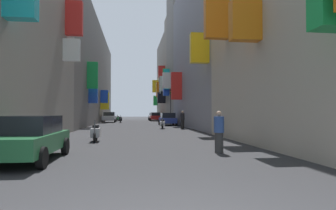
% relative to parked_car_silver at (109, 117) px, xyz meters
% --- Properties ---
extents(ground_plane, '(140.00, 140.00, 0.00)m').
position_rel_parked_car_silver_xyz_m(ground_plane, '(3.88, -11.55, -0.81)').
color(ground_plane, '#2D2D30').
extents(building_left_mid_b, '(7.25, 39.97, 14.05)m').
position_rel_parked_car_silver_xyz_m(building_left_mid_b, '(-4.11, -1.55, 6.21)').
color(building_left_mid_b, slate).
rests_on(building_left_mid_b, ground).
extents(building_right_mid_a, '(7.33, 18.52, 15.74)m').
position_rel_parked_car_silver_xyz_m(building_right_mid_a, '(11.88, -16.52, 7.05)').
color(building_right_mid_a, gray).
rests_on(building_right_mid_a, ground).
extents(building_right_mid_b, '(7.22, 7.82, 20.20)m').
position_rel_parked_car_silver_xyz_m(building_right_mid_b, '(11.87, -3.35, 9.27)').
color(building_right_mid_b, slate).
rests_on(building_right_mid_b, ground).
extents(building_right_mid_c, '(7.34, 3.07, 17.03)m').
position_rel_parked_car_silver_xyz_m(building_right_mid_c, '(11.83, 2.10, 7.66)').
color(building_right_mid_c, gray).
rests_on(building_right_mid_c, ground).
extents(building_right_far, '(7.24, 14.81, 15.39)m').
position_rel_parked_car_silver_xyz_m(building_right_far, '(11.87, 11.04, 6.88)').
color(building_right_far, gray).
rests_on(building_right_far, ground).
extents(parked_car_silver, '(2.02, 4.24, 1.56)m').
position_rel_parked_car_silver_xyz_m(parked_car_silver, '(0.00, 0.00, 0.00)').
color(parked_car_silver, '#B7B7BC').
rests_on(parked_car_silver, ground).
extents(parked_car_blue, '(1.86, 3.99, 1.45)m').
position_rel_parked_car_silver_xyz_m(parked_car_blue, '(7.56, -11.75, -0.05)').
color(parked_car_blue, navy).
rests_on(parked_car_blue, ground).
extents(parked_car_white, '(1.93, 4.21, 1.43)m').
position_rel_parked_car_silver_xyz_m(parked_car_white, '(7.57, 10.86, -0.05)').
color(parked_car_white, white).
rests_on(parked_car_white, ground).
extents(parked_car_red, '(1.91, 4.42, 1.50)m').
position_rel_parked_car_silver_xyz_m(parked_car_red, '(7.49, 5.80, -0.02)').
color(parked_car_red, '#B21E1E').
rests_on(parked_car_red, ground).
extents(parked_car_green, '(1.91, 4.10, 1.41)m').
position_rel_parked_car_silver_xyz_m(parked_car_green, '(0.22, -35.66, -0.07)').
color(parked_car_green, '#236638').
rests_on(parked_car_green, ground).
extents(scooter_silver, '(0.49, 1.86, 1.13)m').
position_rel_parked_car_silver_xyz_m(scooter_silver, '(1.57, -29.73, -0.35)').
color(scooter_silver, '#ADADB2').
rests_on(scooter_silver, ground).
extents(scooter_white, '(0.61, 1.97, 1.13)m').
position_rel_parked_car_silver_xyz_m(scooter_white, '(6.26, -18.35, -0.35)').
color(scooter_white, silver).
rests_on(scooter_white, ground).
extents(scooter_green, '(0.55, 1.92, 1.13)m').
position_rel_parked_car_silver_xyz_m(scooter_green, '(1.01, 5.83, -0.35)').
color(scooter_green, '#287F3D').
rests_on(scooter_green, ground).
extents(scooter_black, '(0.52, 1.94, 1.13)m').
position_rel_parked_car_silver_xyz_m(scooter_black, '(1.75, -1.65, -0.35)').
color(scooter_black, black).
rests_on(scooter_black, ground).
extents(pedestrian_crossing, '(0.49, 0.49, 1.57)m').
position_rel_parked_car_silver_xyz_m(pedestrian_crossing, '(6.68, -34.67, -0.03)').
color(pedestrian_crossing, '#343434').
rests_on(pedestrian_crossing, ground).
extents(pedestrian_near_left, '(0.53, 0.53, 1.66)m').
position_rel_parked_car_silver_xyz_m(pedestrian_near_left, '(8.00, -19.25, 0.02)').
color(pedestrian_near_left, black).
rests_on(pedestrian_near_left, ground).
extents(traffic_light_near_corner, '(0.26, 0.34, 4.64)m').
position_rel_parked_car_silver_xyz_m(traffic_light_near_corner, '(8.53, -7.10, 2.32)').
color(traffic_light_near_corner, '#2D2D2D').
rests_on(traffic_light_near_corner, ground).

